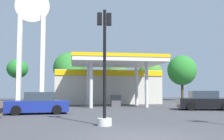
{
  "coord_description": "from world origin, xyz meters",
  "views": [
    {
      "loc": [
        -2.3,
        -8.57,
        1.59
      ],
      "look_at": [
        1.25,
        13.72,
        3.32
      ],
      "focal_mm": 41.58,
      "sensor_mm": 36.0,
      "label": 1
    }
  ],
  "objects_px": {
    "station_pole_sign": "(32,26)",
    "traffic_signal_1": "(104,79)",
    "car_2": "(205,101)",
    "car_1": "(38,104)",
    "tree_5": "(182,70)",
    "tree_1": "(17,69)",
    "tree_3": "(116,74)",
    "tree_2": "(69,68)",
    "tree_4": "(150,73)"
  },
  "relations": [
    {
      "from": "tree_1",
      "to": "car_2",
      "type": "bearing_deg",
      "value": -46.69
    },
    {
      "from": "station_pole_sign",
      "to": "car_1",
      "type": "bearing_deg",
      "value": -78.42
    },
    {
      "from": "tree_1",
      "to": "tree_3",
      "type": "xyz_separation_m",
      "value": [
        14.34,
        -0.46,
        -0.53
      ]
    },
    {
      "from": "tree_4",
      "to": "tree_1",
      "type": "bearing_deg",
      "value": 174.84
    },
    {
      "from": "car_1",
      "to": "tree_1",
      "type": "height_order",
      "value": "tree_1"
    },
    {
      "from": "tree_1",
      "to": "tree_4",
      "type": "height_order",
      "value": "tree_1"
    },
    {
      "from": "car_2",
      "to": "tree_3",
      "type": "xyz_separation_m",
      "value": [
        -3.85,
        18.84,
        3.34
      ]
    },
    {
      "from": "car_2",
      "to": "tree_1",
      "type": "height_order",
      "value": "tree_1"
    },
    {
      "from": "traffic_signal_1",
      "to": "tree_4",
      "type": "xyz_separation_m",
      "value": [
        10.15,
        25.34,
        2.08
      ]
    },
    {
      "from": "tree_3",
      "to": "tree_5",
      "type": "xyz_separation_m",
      "value": [
        10.11,
        -0.69,
        0.56
      ]
    },
    {
      "from": "tree_2",
      "to": "tree_4",
      "type": "distance_m",
      "value": 11.91
    },
    {
      "from": "car_1",
      "to": "tree_3",
      "type": "relative_size",
      "value": 0.76
    },
    {
      "from": "car_2",
      "to": "tree_4",
      "type": "bearing_deg",
      "value": 86.61
    },
    {
      "from": "car_1",
      "to": "tree_4",
      "type": "height_order",
      "value": "tree_4"
    },
    {
      "from": "car_1",
      "to": "tree_3",
      "type": "distance_m",
      "value": 22.38
    },
    {
      "from": "car_2",
      "to": "car_1",
      "type": "bearing_deg",
      "value": -173.72
    },
    {
      "from": "tree_3",
      "to": "tree_4",
      "type": "relative_size",
      "value": 0.97
    },
    {
      "from": "traffic_signal_1",
      "to": "tree_2",
      "type": "distance_m",
      "value": 26.29
    },
    {
      "from": "station_pole_sign",
      "to": "tree_1",
      "type": "xyz_separation_m",
      "value": [
        -3.63,
        11.95,
        -3.46
      ]
    },
    {
      "from": "tree_2",
      "to": "tree_1",
      "type": "bearing_deg",
      "value": 172.4
    },
    {
      "from": "car_2",
      "to": "tree_4",
      "type": "height_order",
      "value": "tree_4"
    },
    {
      "from": "tree_2",
      "to": "tree_4",
      "type": "bearing_deg",
      "value": -3.64
    },
    {
      "from": "tree_1",
      "to": "tree_3",
      "type": "relative_size",
      "value": 1.09
    },
    {
      "from": "car_2",
      "to": "tree_2",
      "type": "xyz_separation_m",
      "value": [
        -10.83,
        18.31,
        4.06
      ]
    },
    {
      "from": "car_2",
      "to": "tree_5",
      "type": "height_order",
      "value": "tree_5"
    },
    {
      "from": "station_pole_sign",
      "to": "car_1",
      "type": "height_order",
      "value": "station_pole_sign"
    },
    {
      "from": "tree_1",
      "to": "station_pole_sign",
      "type": "bearing_deg",
      "value": -73.12
    },
    {
      "from": "tree_2",
      "to": "car_1",
      "type": "bearing_deg",
      "value": -95.6
    },
    {
      "from": "car_2",
      "to": "tree_1",
      "type": "xyz_separation_m",
      "value": [
        -18.19,
        19.29,
        3.87
      ]
    },
    {
      "from": "station_pole_sign",
      "to": "traffic_signal_1",
      "type": "distance_m",
      "value": 17.14
    },
    {
      "from": "tree_3",
      "to": "tree_4",
      "type": "xyz_separation_m",
      "value": [
        4.89,
        -1.28,
        0.11
      ]
    },
    {
      "from": "tree_4",
      "to": "traffic_signal_1",
      "type": "bearing_deg",
      "value": -111.83
    },
    {
      "from": "tree_2",
      "to": "tree_5",
      "type": "distance_m",
      "value": 17.1
    },
    {
      "from": "car_1",
      "to": "tree_2",
      "type": "xyz_separation_m",
      "value": [
        1.93,
        19.72,
        4.09
      ]
    },
    {
      "from": "tree_5",
      "to": "station_pole_sign",
      "type": "bearing_deg",
      "value": -152.58
    },
    {
      "from": "car_2",
      "to": "traffic_signal_1",
      "type": "bearing_deg",
      "value": -139.49
    },
    {
      "from": "car_2",
      "to": "tree_1",
      "type": "bearing_deg",
      "value": 133.31
    },
    {
      "from": "tree_2",
      "to": "tree_5",
      "type": "xyz_separation_m",
      "value": [
        17.1,
        -0.17,
        -0.15
      ]
    },
    {
      "from": "station_pole_sign",
      "to": "car_1",
      "type": "relative_size",
      "value": 3.08
    },
    {
      "from": "station_pole_sign",
      "to": "tree_2",
      "type": "relative_size",
      "value": 1.84
    },
    {
      "from": "tree_3",
      "to": "tree_4",
      "type": "height_order",
      "value": "tree_4"
    },
    {
      "from": "tree_1",
      "to": "tree_3",
      "type": "distance_m",
      "value": 14.36
    },
    {
      "from": "traffic_signal_1",
      "to": "tree_2",
      "type": "relative_size",
      "value": 0.75
    },
    {
      "from": "station_pole_sign",
      "to": "tree_3",
      "type": "height_order",
      "value": "station_pole_sign"
    },
    {
      "from": "station_pole_sign",
      "to": "car_2",
      "type": "height_order",
      "value": "station_pole_sign"
    },
    {
      "from": "car_1",
      "to": "tree_5",
      "type": "distance_m",
      "value": 27.57
    },
    {
      "from": "station_pole_sign",
      "to": "tree_4",
      "type": "xyz_separation_m",
      "value": [
        15.6,
        10.22,
        -3.87
      ]
    },
    {
      "from": "car_1",
      "to": "tree_5",
      "type": "xyz_separation_m",
      "value": [
        19.03,
        19.55,
        3.94
      ]
    },
    {
      "from": "traffic_signal_1",
      "to": "tree_1",
      "type": "distance_m",
      "value": 28.67
    },
    {
      "from": "traffic_signal_1",
      "to": "tree_4",
      "type": "height_order",
      "value": "tree_4"
    }
  ]
}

